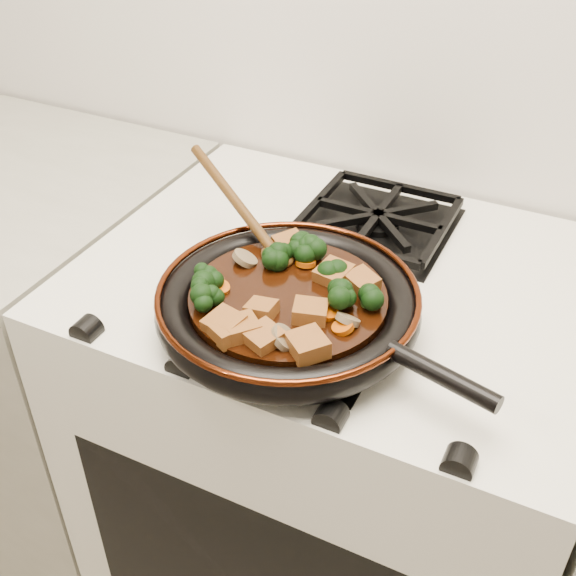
% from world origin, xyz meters
% --- Properties ---
extents(stove, '(0.76, 0.60, 0.90)m').
position_xyz_m(stove, '(0.00, 1.69, 0.45)').
color(stove, white).
rests_on(stove, ground).
extents(burner_grate_front, '(0.23, 0.23, 0.03)m').
position_xyz_m(burner_grate_front, '(0.00, 1.55, 0.91)').
color(burner_grate_front, black).
rests_on(burner_grate_front, stove).
extents(burner_grate_back, '(0.23, 0.23, 0.03)m').
position_xyz_m(burner_grate_back, '(0.00, 1.83, 0.91)').
color(burner_grate_back, black).
rests_on(burner_grate_back, stove).
extents(skillet, '(0.46, 0.34, 0.05)m').
position_xyz_m(skillet, '(-0.01, 1.53, 0.94)').
color(skillet, black).
rests_on(skillet, burner_grate_front).
extents(braising_sauce, '(0.26, 0.26, 0.02)m').
position_xyz_m(braising_sauce, '(-0.02, 1.53, 0.95)').
color(braising_sauce, black).
rests_on(braising_sauce, skillet).
extents(tofu_cube_0, '(0.06, 0.06, 0.02)m').
position_xyz_m(tofu_cube_0, '(-0.03, 1.44, 0.97)').
color(tofu_cube_0, brown).
rests_on(tofu_cube_0, braising_sauce).
extents(tofu_cube_1, '(0.06, 0.06, 0.02)m').
position_xyz_m(tofu_cube_1, '(0.05, 1.45, 0.97)').
color(tofu_cube_1, brown).
rests_on(tofu_cube_1, braising_sauce).
extents(tofu_cube_2, '(0.05, 0.05, 0.03)m').
position_xyz_m(tofu_cube_2, '(0.06, 1.59, 0.97)').
color(tofu_cube_2, brown).
rests_on(tofu_cube_2, braising_sauce).
extents(tofu_cube_3, '(0.05, 0.05, 0.03)m').
position_xyz_m(tofu_cube_3, '(0.02, 1.59, 0.97)').
color(tofu_cube_3, brown).
rests_on(tofu_cube_3, braising_sauce).
extents(tofu_cube_4, '(0.05, 0.05, 0.03)m').
position_xyz_m(tofu_cube_4, '(0.03, 1.50, 0.97)').
color(tofu_cube_4, brown).
rests_on(tofu_cube_4, braising_sauce).
extents(tofu_cube_5, '(0.05, 0.05, 0.02)m').
position_xyz_m(tofu_cube_5, '(0.00, 1.44, 0.97)').
color(tofu_cube_5, brown).
rests_on(tofu_cube_5, braising_sauce).
extents(tofu_cube_6, '(0.05, 0.06, 0.03)m').
position_xyz_m(tofu_cube_6, '(-0.06, 1.63, 0.97)').
color(tofu_cube_6, brown).
rests_on(tofu_cube_6, braising_sauce).
extents(tofu_cube_7, '(0.05, 0.05, 0.03)m').
position_xyz_m(tofu_cube_7, '(-0.05, 1.44, 0.97)').
color(tofu_cube_7, brown).
rests_on(tofu_cube_7, braising_sauce).
extents(tofu_cube_8, '(0.04, 0.04, 0.03)m').
position_xyz_m(tofu_cube_8, '(-0.03, 1.48, 0.97)').
color(tofu_cube_8, brown).
rests_on(tofu_cube_8, braising_sauce).
extents(tofu_cube_9, '(0.05, 0.05, 0.02)m').
position_xyz_m(tofu_cube_9, '(-0.04, 1.43, 0.97)').
color(tofu_cube_9, brown).
rests_on(tofu_cube_9, braising_sauce).
extents(broccoli_floret_0, '(0.09, 0.08, 0.07)m').
position_xyz_m(broccoli_floret_0, '(0.08, 1.56, 0.97)').
color(broccoli_floret_0, black).
rests_on(broccoli_floret_0, braising_sauce).
extents(broccoli_floret_1, '(0.08, 0.08, 0.06)m').
position_xyz_m(broccoli_floret_1, '(0.02, 1.58, 0.97)').
color(broccoli_floret_1, black).
rests_on(broccoli_floret_1, braising_sauce).
extents(broccoli_floret_2, '(0.08, 0.09, 0.07)m').
position_xyz_m(broccoli_floret_2, '(-0.07, 1.59, 0.97)').
color(broccoli_floret_2, black).
rests_on(broccoli_floret_2, braising_sauce).
extents(broccoli_floret_3, '(0.08, 0.08, 0.06)m').
position_xyz_m(broccoli_floret_3, '(-0.03, 1.63, 0.97)').
color(broccoli_floret_3, black).
rests_on(broccoli_floret_3, braising_sauce).
extents(broccoli_floret_4, '(0.07, 0.07, 0.06)m').
position_xyz_m(broccoli_floret_4, '(-0.10, 1.47, 0.97)').
color(broccoli_floret_4, black).
rests_on(broccoli_floret_4, braising_sauce).
extents(broccoli_floret_5, '(0.08, 0.09, 0.07)m').
position_xyz_m(broccoli_floret_5, '(-0.11, 1.49, 0.97)').
color(broccoli_floret_5, black).
rests_on(broccoli_floret_5, braising_sauce).
extents(broccoli_floret_6, '(0.09, 0.09, 0.06)m').
position_xyz_m(broccoli_floret_6, '(-0.03, 1.62, 0.97)').
color(broccoli_floret_6, black).
rests_on(broccoli_floret_6, braising_sauce).
extents(broccoli_floret_7, '(0.07, 0.08, 0.06)m').
position_xyz_m(broccoli_floret_7, '(0.05, 1.54, 0.97)').
color(broccoli_floret_7, black).
rests_on(broccoli_floret_7, braising_sauce).
extents(carrot_coin_0, '(0.03, 0.03, 0.02)m').
position_xyz_m(carrot_coin_0, '(0.08, 1.50, 0.96)').
color(carrot_coin_0, '#B54805').
rests_on(carrot_coin_0, braising_sauce).
extents(carrot_coin_1, '(0.03, 0.03, 0.01)m').
position_xyz_m(carrot_coin_1, '(-0.02, 1.60, 0.96)').
color(carrot_coin_1, '#B54805').
rests_on(carrot_coin_1, braising_sauce).
extents(carrot_coin_2, '(0.03, 0.03, 0.02)m').
position_xyz_m(carrot_coin_2, '(-0.06, 1.60, 0.96)').
color(carrot_coin_2, '#B54805').
rests_on(carrot_coin_2, braising_sauce).
extents(carrot_coin_3, '(0.03, 0.03, 0.01)m').
position_xyz_m(carrot_coin_3, '(-0.10, 1.50, 0.96)').
color(carrot_coin_3, '#B54805').
rests_on(carrot_coin_3, braising_sauce).
extents(carrot_coin_4, '(0.03, 0.03, 0.01)m').
position_xyz_m(carrot_coin_4, '(0.05, 1.52, 0.96)').
color(carrot_coin_4, '#B54805').
rests_on(carrot_coin_4, braising_sauce).
extents(mushroom_slice_0, '(0.05, 0.05, 0.02)m').
position_xyz_m(mushroom_slice_0, '(-0.10, 1.57, 0.97)').
color(mushroom_slice_0, brown).
rests_on(mushroom_slice_0, braising_sauce).
extents(mushroom_slice_1, '(0.04, 0.04, 0.02)m').
position_xyz_m(mushroom_slice_1, '(0.08, 1.51, 0.97)').
color(mushroom_slice_1, brown).
rests_on(mushroom_slice_1, braising_sauce).
extents(mushroom_slice_2, '(0.05, 0.05, 0.03)m').
position_xyz_m(mushroom_slice_2, '(0.02, 1.45, 0.97)').
color(mushroom_slice_2, brown).
rests_on(mushroom_slice_2, braising_sauce).
extents(wooden_spoon, '(0.14, 0.10, 0.24)m').
position_xyz_m(wooden_spoon, '(-0.12, 1.63, 0.98)').
color(wooden_spoon, '#492C0F').
rests_on(wooden_spoon, braising_sauce).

